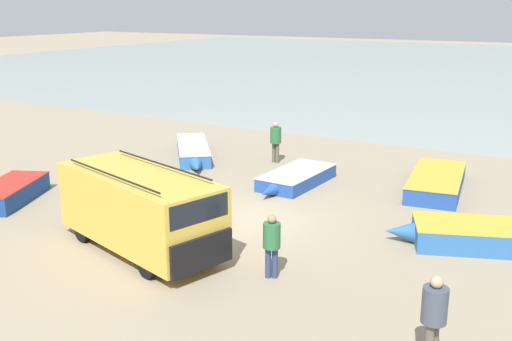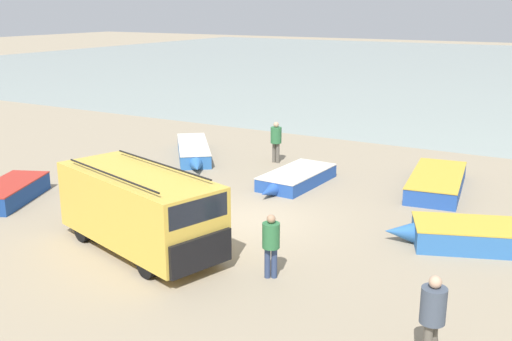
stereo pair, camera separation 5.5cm
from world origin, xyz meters
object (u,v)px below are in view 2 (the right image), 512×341
Objects in this scene: fisherman_1 at (433,312)px; fishing_rowboat_0 at (8,193)px; fisherman_0 at (271,240)px; parked_van at (140,208)px; fisherman_2 at (276,138)px; fishing_rowboat_1 at (437,181)px; fishing_rowboat_4 at (477,236)px; fishing_rowboat_2 at (194,151)px; fishing_rowboat_3 at (296,178)px.

fishing_rowboat_0 is at bearing -173.51° from fisherman_1.
parked_van is at bearing -117.01° from fisherman_0.
fisherman_0 is 10.90m from fisherman_2.
parked_van is at bearing 142.12° from fishing_rowboat_1.
fishing_rowboat_4 is 2.58× the size of fisherman_1.
parked_van reaches higher than fishing_rowboat_4.
fishing_rowboat_2 is 5.72m from fishing_rowboat_3.
fishing_rowboat_4 reaches higher than fishing_rowboat_2.
fisherman_0 reaches higher than fishing_rowboat_1.
fishing_rowboat_0 is 10.28m from fisherman_0.
fishing_rowboat_0 is at bearing -171.07° from parked_van.
fisherman_2 reaches higher than fishing_rowboat_2.
parked_van is 1.34× the size of fishing_rowboat_3.
fisherman_1 is (4.20, -1.73, 0.09)m from fisherman_0.
fishing_rowboat_0 is at bearing -5.65° from fishing_rowboat_4.
fishing_rowboat_0 is 9.84m from fishing_rowboat_3.
fishing_rowboat_2 is 12.08m from fisherman_0.
fishing_rowboat_2 is (-4.62, 8.83, -0.88)m from parked_van.
fisherman_2 reaches higher than fisherman_0.
fishing_rowboat_2 is 2.98× the size of fisherman_0.
fishing_rowboat_4 reaches higher than fishing_rowboat_3.
fishing_rowboat_1 is 5.01m from fishing_rowboat_3.
fishing_rowboat_2 is 2.77× the size of fisherman_2.
fisherman_0 is (3.81, 0.21, -0.21)m from parked_van.
fishing_rowboat_3 is 2.59× the size of fisherman_0.
fishing_rowboat_1 is 1.20× the size of fishing_rowboat_4.
fishing_rowboat_0 is at bearing -123.81° from fisherman_0.
fisherman_2 is (-1.20, 9.89, -0.14)m from parked_van.
fisherman_1 reaches higher than fishing_rowboat_4.
fishing_rowboat_4 is at bearing 47.64° from parked_van.
fishing_rowboat_1 is (5.51, 9.43, -0.87)m from parked_van.
fishing_rowboat_2 is at bearing 85.83° from fishing_rowboat_1.
fisherman_0 is (-1.70, -9.22, 0.66)m from fishing_rowboat_1.
fisherman_0 is at bearing 19.74° from parked_van.
fisherman_1 reaches higher than fishing_rowboat_1.
fisherman_2 reaches higher than fishing_rowboat_0.
fisherman_1 reaches higher than fisherman_0.
fisherman_0 is (2.89, -7.21, 0.70)m from fishing_rowboat_3.
fishing_rowboat_1 is at bearing -85.67° from fishing_rowboat_4.
fishing_rowboat_1 is 9.40m from fisherman_0.
fishing_rowboat_3 is (5.55, -1.41, -0.04)m from fishing_rowboat_2.
fishing_rowboat_2 is at bearing 134.28° from parked_van.
fisherman_2 is at bearing 144.83° from fisherman_1.
fisherman_1 is at bearing -174.70° from fishing_rowboat_1.
parked_van is 9.96m from fisherman_2.
fisherman_0 is at bearing 5.93° from fishing_rowboat_2.
fishing_rowboat_4 is at bearing 32.86° from fishing_rowboat_2.
fishing_rowboat_2 is at bearing 143.90° from fishing_rowboat_0.
fishing_rowboat_2 is (1.81, 7.95, -0.03)m from fishing_rowboat_0.
fishing_rowboat_2 is 13.04m from fishing_rowboat_4.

